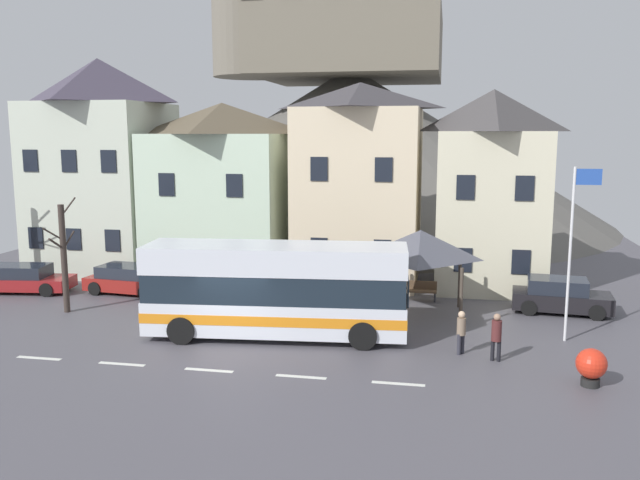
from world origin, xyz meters
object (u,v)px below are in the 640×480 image
townhouse_00 (103,166)px  pedestrian_00 (461,330)px  parked_car_01 (129,279)px  transit_bus (276,291)px  bus_shelter (420,245)px  pedestrian_01 (496,333)px  townhouse_01 (224,189)px  bare_tree_01 (64,257)px  hilltop_castle (349,139)px  parked_car_02 (560,296)px  parked_car_00 (23,279)px  public_bench (419,290)px  townhouse_02 (359,183)px  townhouse_03 (490,190)px  flagpole (573,241)px  harbour_buoy (591,365)px

townhouse_00 → pedestrian_00: (19.05, -10.96, -4.82)m
townhouse_00 → parked_car_01: size_ratio=2.72×
transit_bus → bus_shelter: bearing=32.3°
townhouse_00 → pedestrian_01: 23.67m
townhouse_01 → pedestrian_00: 16.91m
transit_bus → bare_tree_01: (-9.53, 1.62, 0.62)m
pedestrian_00 → pedestrian_01: bearing=-23.6°
hilltop_castle → parked_car_01: (-6.41, -26.96, -6.29)m
townhouse_01 → hilltop_castle: bearing=81.0°
pedestrian_00 → townhouse_00: bearing=150.1°
bus_shelter → parked_car_02: (5.78, 1.58, -2.26)m
parked_car_02 → pedestrian_00: (-4.17, -6.17, 0.16)m
pedestrian_01 → townhouse_00: bearing=150.4°
parked_car_00 → public_bench: bearing=-1.6°
townhouse_02 → parked_car_01: bearing=-155.0°
townhouse_01 → pedestrian_00: size_ratio=5.96×
transit_bus → parked_car_00: size_ratio=2.13×
townhouse_01 → townhouse_02: (7.29, -0.37, 0.45)m
parked_car_00 → parked_car_02: parked_car_02 is taller
pedestrian_00 → pedestrian_01: size_ratio=0.93×
townhouse_02 → parked_car_01: 12.11m
townhouse_02 → bus_shelter: size_ratio=2.75×
townhouse_01 → townhouse_03: townhouse_03 is taller
parked_car_01 → parked_car_02: bearing=6.7°
parked_car_01 → pedestrian_00: 16.32m
townhouse_00 → parked_car_01: 8.09m
pedestrian_00 → parked_car_02: bearing=55.9°
townhouse_01 → hilltop_castle: hilltop_castle is taller
transit_bus → parked_car_00: 14.31m
townhouse_02 → bare_tree_01: 14.30m
bus_shelter → parked_car_00: (-18.60, 0.55, -2.33)m
pedestrian_01 → public_bench: bearing=110.5°
hilltop_castle → parked_car_00: 30.68m
bus_shelter → townhouse_03: bearing=63.2°
flagpole → harbour_buoy: flagpole is taller
hilltop_castle → public_bench: size_ratio=27.42×
bus_shelter → bare_tree_01: (-14.58, -2.28, -0.61)m
townhouse_02 → parked_car_01: size_ratio=2.37×
parked_car_02 → pedestrian_01: 7.32m
townhouse_02 → public_bench: size_ratio=6.39×
hilltop_castle → townhouse_00: bearing=-115.1°
harbour_buoy → townhouse_01: bearing=140.2°
flagpole → townhouse_00: bearing=159.1°
townhouse_01 → parked_car_00: size_ratio=1.97×
bus_shelter → bare_tree_01: bearing=-171.1°
pedestrian_00 → townhouse_02: bearing=114.7°
bare_tree_01 → townhouse_02: bearing=36.8°
townhouse_00 → pedestrian_01: (20.17, -11.45, -4.74)m
townhouse_01 → townhouse_03: 13.68m
townhouse_00 → flagpole: bearing=-20.9°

